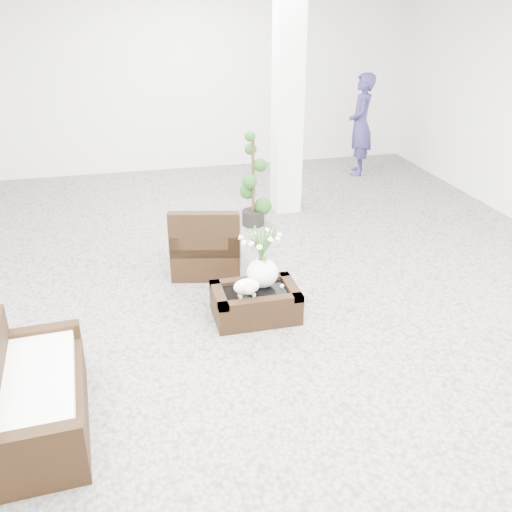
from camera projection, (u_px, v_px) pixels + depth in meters
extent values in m
plane|color=gray|center=(254.00, 301.00, 6.40)|extent=(11.00, 11.00, 0.00)
cube|color=white|center=(288.00, 99.00, 8.36)|extent=(0.40, 0.40, 3.50)
cube|color=black|center=(255.00, 304.00, 6.04)|extent=(0.90, 0.60, 0.31)
ellipsoid|color=white|center=(247.00, 288.00, 5.81)|extent=(0.28, 0.23, 0.21)
cylinder|color=white|center=(282.00, 286.00, 6.05)|extent=(0.04, 0.04, 0.03)
cube|color=black|center=(207.00, 237.00, 6.96)|extent=(0.99, 0.97, 0.89)
cube|color=black|center=(36.00, 387.00, 4.40)|extent=(0.79, 1.50, 0.78)
imported|color=navy|center=(361.00, 125.00, 10.48)|extent=(0.68, 0.81, 1.87)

